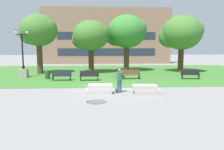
{
  "coord_description": "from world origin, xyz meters",
  "views": [
    {
      "loc": [
        -0.58,
        -16.87,
        3.22
      ],
      "look_at": [
        0.24,
        -1.4,
        1.2
      ],
      "focal_mm": 35.0,
      "sensor_mm": 36.0,
      "label": 1
    }
  ],
  "objects_px": {
    "park_bench_near_right": "(62,75)",
    "trash_bin": "(47,74)",
    "concrete_block_center": "(99,89)",
    "park_bench_far_right": "(89,75)",
    "park_bench_near_left": "(131,74)",
    "concrete_block_left": "(146,90)",
    "skateboard": "(117,90)",
    "person_skateboarder": "(119,79)",
    "lamp_post_right": "(23,68)",
    "park_bench_far_left": "(190,74)"
  },
  "relations": [
    {
      "from": "park_bench_near_right",
      "to": "trash_bin",
      "type": "bearing_deg",
      "value": 146.62
    },
    {
      "from": "concrete_block_center",
      "to": "park_bench_far_right",
      "type": "relative_size",
      "value": 1.01
    },
    {
      "from": "park_bench_near_left",
      "to": "park_bench_near_right",
      "type": "distance_m",
      "value": 6.75
    },
    {
      "from": "park_bench_near_right",
      "to": "trash_bin",
      "type": "distance_m",
      "value": 1.91
    },
    {
      "from": "concrete_block_left",
      "to": "skateboard",
      "type": "distance_m",
      "value": 2.16
    },
    {
      "from": "concrete_block_left",
      "to": "park_bench_near_right",
      "type": "bearing_deg",
      "value": 136.82
    },
    {
      "from": "skateboard",
      "to": "person_skateboarder",
      "type": "bearing_deg",
      "value": -67.12
    },
    {
      "from": "skateboard",
      "to": "lamp_post_right",
      "type": "height_order",
      "value": "lamp_post_right"
    },
    {
      "from": "lamp_post_right",
      "to": "park_bench_far_left",
      "type": "bearing_deg",
      "value": -6.82
    },
    {
      "from": "concrete_block_left",
      "to": "concrete_block_center",
      "type": "bearing_deg",
      "value": 172.58
    },
    {
      "from": "person_skateboarder",
      "to": "park_bench_near_left",
      "type": "relative_size",
      "value": 0.93
    },
    {
      "from": "park_bench_near_right",
      "to": "trash_bin",
      "type": "relative_size",
      "value": 1.89
    },
    {
      "from": "person_skateboarder",
      "to": "park_bench_far_right",
      "type": "bearing_deg",
      "value": 113.01
    },
    {
      "from": "person_skateboarder",
      "to": "park_bench_far_right",
      "type": "relative_size",
      "value": 0.95
    },
    {
      "from": "park_bench_near_right",
      "to": "skateboard",
      "type": "bearing_deg",
      "value": -48.13
    },
    {
      "from": "park_bench_near_left",
      "to": "park_bench_near_right",
      "type": "xyz_separation_m",
      "value": [
        -6.72,
        -0.67,
        0.0
      ]
    },
    {
      "from": "concrete_block_left",
      "to": "trash_bin",
      "type": "height_order",
      "value": "trash_bin"
    },
    {
      "from": "park_bench_far_left",
      "to": "trash_bin",
      "type": "relative_size",
      "value": 1.93
    },
    {
      "from": "skateboard",
      "to": "park_bench_near_left",
      "type": "height_order",
      "value": "park_bench_near_left"
    },
    {
      "from": "skateboard",
      "to": "park_bench_far_left",
      "type": "xyz_separation_m",
      "value": [
        7.77,
        5.69,
        0.45
      ]
    },
    {
      "from": "concrete_block_left",
      "to": "park_bench_far_left",
      "type": "distance_m",
      "value": 8.85
    },
    {
      "from": "trash_bin",
      "to": "concrete_block_left",
      "type": "bearing_deg",
      "value": -41.51
    },
    {
      "from": "concrete_block_left",
      "to": "park_bench_far_left",
      "type": "relative_size",
      "value": 1.02
    },
    {
      "from": "person_skateboarder",
      "to": "park_bench_near_right",
      "type": "xyz_separation_m",
      "value": [
        -4.99,
        5.77,
        -0.43
      ]
    },
    {
      "from": "park_bench_far_left",
      "to": "park_bench_far_right",
      "type": "bearing_deg",
      "value": -177.35
    },
    {
      "from": "person_skateboarder",
      "to": "park_bench_far_right",
      "type": "height_order",
      "value": "person_skateboarder"
    },
    {
      "from": "person_skateboarder",
      "to": "park_bench_far_left",
      "type": "relative_size",
      "value": 0.92
    },
    {
      "from": "trash_bin",
      "to": "lamp_post_right",
      "type": "bearing_deg",
      "value": 155.21
    },
    {
      "from": "park_bench_near_right",
      "to": "park_bench_far_right",
      "type": "height_order",
      "value": "same"
    },
    {
      "from": "skateboard",
      "to": "lamp_post_right",
      "type": "xyz_separation_m",
      "value": [
        -9.19,
        7.72,
        0.94
      ]
    },
    {
      "from": "park_bench_near_left",
      "to": "park_bench_far_left",
      "type": "distance_m",
      "value": 5.9
    },
    {
      "from": "park_bench_near_left",
      "to": "park_bench_far_right",
      "type": "relative_size",
      "value": 1.02
    },
    {
      "from": "person_skateboarder",
      "to": "park_bench_far_left",
      "type": "distance_m",
      "value": 9.74
    },
    {
      "from": "park_bench_near_right",
      "to": "lamp_post_right",
      "type": "distance_m",
      "value": 4.96
    },
    {
      "from": "concrete_block_left",
      "to": "park_bench_far_right",
      "type": "distance_m",
      "value": 7.44
    },
    {
      "from": "park_bench_far_left",
      "to": "park_bench_near_left",
      "type": "bearing_deg",
      "value": 176.38
    },
    {
      "from": "concrete_block_center",
      "to": "concrete_block_left",
      "type": "xyz_separation_m",
      "value": [
        3.16,
        -0.41,
        0.0
      ]
    },
    {
      "from": "concrete_block_center",
      "to": "park_bench_near_left",
      "type": "bearing_deg",
      "value": 64.71
    },
    {
      "from": "concrete_block_left",
      "to": "park_bench_near_right",
      "type": "relative_size",
      "value": 1.04
    },
    {
      "from": "concrete_block_center",
      "to": "park_bench_near_left",
      "type": "relative_size",
      "value": 0.99
    },
    {
      "from": "skateboard",
      "to": "trash_bin",
      "type": "bearing_deg",
      "value": 134.93
    },
    {
      "from": "park_bench_near_right",
      "to": "person_skateboarder",
      "type": "bearing_deg",
      "value": -49.13
    },
    {
      "from": "person_skateboarder",
      "to": "park_bench_far_right",
      "type": "distance_m",
      "value": 6.11
    },
    {
      "from": "concrete_block_left",
      "to": "park_bench_near_left",
      "type": "xyz_separation_m",
      "value": [
        -0.04,
        7.01,
        0.23
      ]
    },
    {
      "from": "park_bench_near_right",
      "to": "concrete_block_center",
      "type": "bearing_deg",
      "value": -58.75
    },
    {
      "from": "lamp_post_right",
      "to": "concrete_block_left",
      "type": "bearing_deg",
      "value": -37.96
    },
    {
      "from": "person_skateboarder",
      "to": "lamp_post_right",
      "type": "bearing_deg",
      "value": 139.1
    },
    {
      "from": "park_bench_far_right",
      "to": "trash_bin",
      "type": "height_order",
      "value": "trash_bin"
    },
    {
      "from": "concrete_block_center",
      "to": "skateboard",
      "type": "xyz_separation_m",
      "value": [
        1.24,
        0.54,
        -0.22
      ]
    },
    {
      "from": "skateboard",
      "to": "park_bench_far_left",
      "type": "distance_m",
      "value": 9.64
    }
  ]
}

